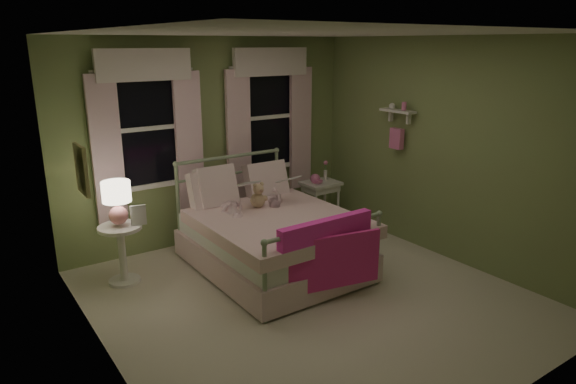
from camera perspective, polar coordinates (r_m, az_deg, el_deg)
room_shell at (r=4.93m, az=2.54°, el=1.95°), size 4.20×4.20×4.20m
bed at (r=5.89m, az=-1.92°, el=-5.09°), size 1.58×2.04×1.18m
pink_throw at (r=5.04m, az=4.43°, el=-6.04°), size 1.10×0.26×0.71m
child_left at (r=5.93m, az=-6.48°, el=0.90°), size 0.32×0.26×0.78m
child_right at (r=6.22m, az=-1.93°, el=1.10°), size 0.39×0.36×0.65m
book_left at (r=5.72m, az=-5.29°, el=0.39°), size 0.22×0.15×0.26m
book_right at (r=6.01m, az=-0.64°, el=0.83°), size 0.21×0.14×0.26m
teddy_bear at (r=5.98m, az=-3.35°, el=-0.57°), size 0.23×0.18×0.31m
nightstand_left at (r=5.82m, az=-18.02°, el=-5.74°), size 0.46×0.46×0.65m
table_lamp at (r=5.64m, az=-18.49°, el=-0.69°), size 0.30×0.30×0.47m
book_nightstand at (r=5.69m, az=-17.02°, el=-3.58°), size 0.21×0.26×0.02m
nightstand_right at (r=7.20m, az=3.66°, el=0.36°), size 0.50×0.40×0.64m
pink_toy at (r=7.10m, az=3.07°, el=1.46°), size 0.14×0.19×0.14m
bud_vase at (r=7.25m, az=4.19°, el=2.42°), size 0.06×0.06×0.28m
window_left at (r=6.24m, az=-15.33°, el=7.43°), size 1.34×0.13×1.96m
window_right at (r=6.99m, az=-2.00°, el=8.88°), size 1.34×0.13×1.96m
wall_shelf at (r=6.66m, az=12.04°, el=7.30°), size 0.15×0.50×0.60m
framed_picture at (r=4.61m, az=-21.94°, el=2.32°), size 0.03×0.32×0.42m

